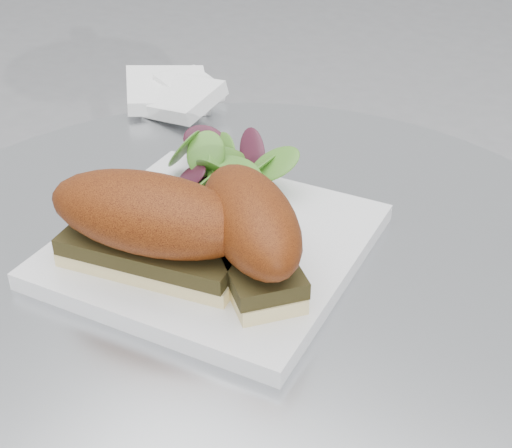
{
  "coord_description": "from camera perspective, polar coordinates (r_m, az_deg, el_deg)",
  "views": [
    {
      "loc": [
        0.26,
        -0.42,
        1.09
      ],
      "look_at": [
        0.01,
        0.02,
        0.77
      ],
      "focal_mm": 50.0,
      "sensor_mm": 36.0,
      "label": 1
    }
  ],
  "objects": [
    {
      "name": "sandwich_right",
      "position": [
        0.56,
        -0.44,
        -0.37
      ],
      "size": [
        0.15,
        0.15,
        0.08
      ],
      "rotation": [
        0.0,
        0.0,
        -0.73
      ],
      "color": "#FADE9C",
      "rests_on": "plate"
    },
    {
      "name": "sandwich_left",
      "position": [
        0.57,
        -8.43,
        0.1
      ],
      "size": [
        0.18,
        0.11,
        0.08
      ],
      "rotation": [
        0.0,
        0.0,
        0.16
      ],
      "color": "#FADE9C",
      "rests_on": "plate"
    },
    {
      "name": "salad",
      "position": [
        0.68,
        -2.63,
        4.57
      ],
      "size": [
        0.12,
        0.12,
        0.05
      ],
      "primitive_type": null,
      "color": "olive",
      "rests_on": "plate"
    },
    {
      "name": "plate",
      "position": [
        0.63,
        -3.37,
        -1.67
      ],
      "size": [
        0.26,
        0.26,
        0.02
      ],
      "primitive_type": "cube",
      "rotation": [
        0.0,
        0.0,
        0.07
      ],
      "color": "silver",
      "rests_on": "table"
    },
    {
      "name": "napkin",
      "position": [
        0.91,
        -6.44,
        9.68
      ],
      "size": [
        0.18,
        0.18,
        0.02
      ],
      "primitive_type": null,
      "rotation": [
        0.0,
        0.0,
        0.4
      ],
      "color": "white",
      "rests_on": "table"
    }
  ]
}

